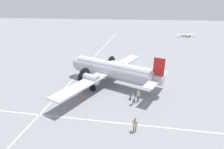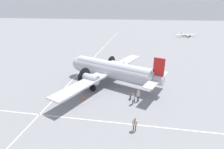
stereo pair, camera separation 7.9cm
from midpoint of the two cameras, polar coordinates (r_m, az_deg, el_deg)
ground_plane at (r=31.65m, az=-0.07°, el=-2.98°), size 300.00×300.00×0.00m
apron_line_eastwest at (r=33.68m, az=-13.14°, el=-2.00°), size 120.00×0.16×0.01m
apron_line_northsouth at (r=22.27m, az=-4.92°, el=-14.80°), size 0.16×120.00×0.01m
airliner_main at (r=30.88m, az=-0.80°, el=1.62°), size 23.54×17.94×6.08m
crew_foreground at (r=20.26m, az=7.42°, el=-15.44°), size 0.27×0.57×1.71m
passenger_boarding at (r=25.04m, az=6.84°, el=-7.50°), size 0.60×0.28×1.75m
ramp_agent at (r=25.76m, az=8.53°, el=-6.57°), size 0.43×0.51×1.83m
suitcase_near_door at (r=26.20m, az=7.30°, el=-8.24°), size 0.41×0.13×0.47m
suitcase_upright_spare at (r=26.58m, az=5.93°, el=-7.56°), size 0.49×0.19×0.60m
light_aircraft_distant at (r=86.51m, az=22.79°, el=11.82°), size 7.06×9.14×1.85m
traffic_cone at (r=26.73m, az=-9.62°, el=-7.53°), size 0.49×0.49×0.65m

